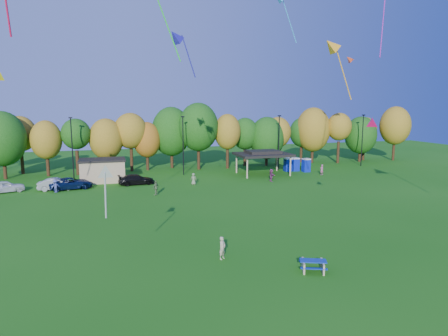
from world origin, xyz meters
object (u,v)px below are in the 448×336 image
object	(u,v)px
car_b	(57,184)
kite_flyer	(222,248)
porta_potties	(296,165)
picnic_table	(313,265)
car_c	(71,183)
car_a	(5,187)
car_d	(136,180)

from	to	relation	value
car_b	kite_flyer	bearing A→B (deg)	-152.98
porta_potties	picnic_table	bearing A→B (deg)	-115.21
porta_potties	car_b	xyz separation A→B (m)	(-35.94, -4.43, -0.33)
kite_flyer	car_c	xyz separation A→B (m)	(-12.12, 28.27, -0.07)
kite_flyer	car_b	bearing A→B (deg)	77.72
porta_potties	car_a	size ratio (longest dim) A/B	0.84
picnic_table	car_d	world-z (taller)	car_d
kite_flyer	car_c	bearing A→B (deg)	74.87
car_c	car_d	xyz separation A→B (m)	(8.33, 0.55, -0.05)
car_a	car_d	size ratio (longest dim) A/B	0.93
picnic_table	car_a	bearing A→B (deg)	150.53
car_b	car_c	size ratio (longest dim) A/B	0.86
car_d	car_c	bearing A→B (deg)	90.09
kite_flyer	car_d	size ratio (longest dim) A/B	0.34
car_a	car_c	bearing A→B (deg)	-110.87
porta_potties	kite_flyer	bearing A→B (deg)	-124.30
car_b	car_c	distance (m)	1.64
porta_potties	car_a	distance (m)	42.22
car_a	car_d	bearing A→B (deg)	-108.39
porta_potties	car_b	distance (m)	36.22
picnic_table	car_c	world-z (taller)	car_c
porta_potties	car_a	xyz separation A→B (m)	(-42.01, -4.14, -0.33)
kite_flyer	car_c	distance (m)	30.76
car_c	picnic_table	bearing A→B (deg)	-163.18
car_a	car_b	size ratio (longest dim) A/B	0.96
porta_potties	car_d	world-z (taller)	porta_potties
picnic_table	car_a	world-z (taller)	car_a
picnic_table	car_a	xyz separation A→B (m)	(-24.95, 32.10, 0.33)
car_a	porta_potties	bearing A→B (deg)	-104.28
kite_flyer	car_b	size ratio (longest dim) A/B	0.35
picnic_table	car_d	bearing A→B (deg)	128.02
porta_potties	car_c	bearing A→B (deg)	-172.90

